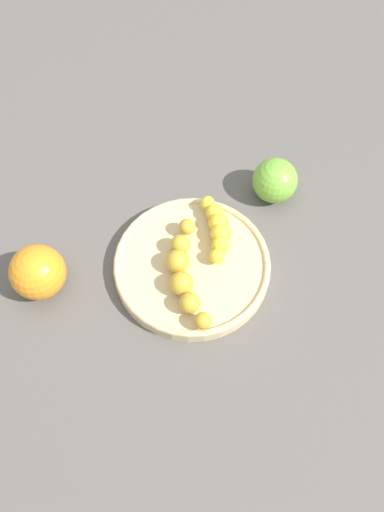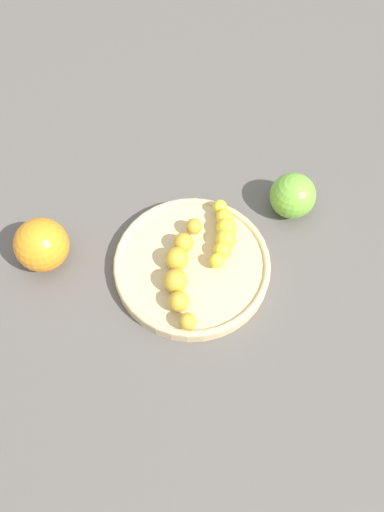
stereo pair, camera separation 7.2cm
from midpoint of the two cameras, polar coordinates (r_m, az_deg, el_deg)
ground_plane at (r=0.75m, az=-2.73°, el=-1.66°), size 2.40×2.40×0.00m
fruit_bowl at (r=0.74m, az=-2.76°, el=-1.22°), size 0.22×0.22×0.02m
banana_spotted at (r=0.71m, az=-3.78°, el=-2.08°), size 0.06×0.16×0.03m
banana_yellow at (r=0.75m, az=0.04°, el=2.78°), size 0.05×0.11×0.03m
orange_fruit at (r=0.75m, az=-19.01°, el=-1.90°), size 0.08×0.08×0.08m
apple_green at (r=0.80m, az=6.41°, el=7.89°), size 0.07×0.07×0.07m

